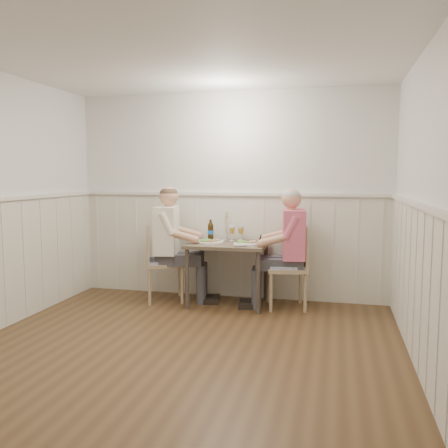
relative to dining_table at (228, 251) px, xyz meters
name	(u,v)px	position (x,y,z in m)	size (l,w,h in m)	color
ground_plane	(171,362)	(-0.06, -1.84, -0.65)	(4.50, 4.50, 0.00)	#4A321D
room_shell	(169,181)	(-0.06, -1.84, 0.87)	(4.04, 4.54, 2.60)	white
wainscot	(195,266)	(-0.06, -1.15, 0.04)	(4.00, 4.49, 1.34)	silver
dining_table	(228,251)	(0.00, 0.00, 0.00)	(0.94, 0.70, 0.75)	#483B2F
chair_right	(292,264)	(0.76, 0.04, -0.13)	(0.54, 0.54, 0.97)	tan
chair_left	(160,259)	(-0.85, -0.03, -0.13)	(0.60, 0.60, 0.97)	tan
man_in_pink	(289,258)	(0.73, 0.02, -0.05)	(0.70, 0.49, 1.43)	#3F3F47
diner_cream	(170,253)	(-0.72, -0.02, -0.04)	(0.72, 0.51, 1.45)	#3F3F47
plate_man	(246,243)	(0.23, -0.09, 0.12)	(0.30, 0.30, 0.08)	white
plate_diner	(209,241)	(-0.22, -0.05, 0.12)	(0.31, 0.31, 0.08)	white
beer_glass_a	(241,230)	(0.10, 0.27, 0.23)	(0.08, 0.08, 0.19)	silver
beer_glass_b	(232,230)	(0.01, 0.19, 0.23)	(0.08, 0.08, 0.20)	silver
beer_bottle	(211,231)	(-0.27, 0.21, 0.21)	(0.07, 0.07, 0.26)	black
rolled_napkin	(241,245)	(0.21, -0.24, 0.12)	(0.17, 0.12, 0.04)	white
grass_vase	(225,226)	(-0.11, 0.31, 0.27)	(0.04, 0.04, 0.37)	silver
gingham_mat	(212,240)	(-0.24, 0.16, 0.10)	(0.38, 0.34, 0.01)	#5660A7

